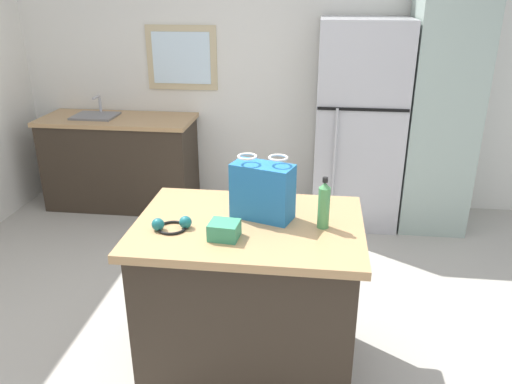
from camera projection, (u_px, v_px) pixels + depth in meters
name	position (u px, v px, depth m)	size (l,w,h in m)	color
ground	(229.00, 364.00, 2.96)	(6.15, 6.15, 0.00)	#ADA89E
back_wall	(271.00, 70.00, 4.82)	(5.02, 0.13, 2.62)	silver
kitchen_island	(249.00, 298.00, 2.78)	(1.18, 0.84, 0.92)	#33281E
refrigerator	(358.00, 125.00, 4.50)	(0.75, 0.71, 1.81)	#B7B7BC
tall_cabinet	(441.00, 104.00, 4.34)	(0.57, 0.64, 2.22)	#9EB2A8
sink_counter	(121.00, 161.00, 4.97)	(1.46, 0.61, 1.08)	#33281E
shopping_bag	(263.00, 191.00, 2.61)	(0.35, 0.24, 0.34)	#236BAD
small_box	(224.00, 230.00, 2.43)	(0.14, 0.13, 0.08)	#388E66
bottle	(324.00, 205.00, 2.51)	(0.06, 0.06, 0.27)	#4C9956
ear_defenders	(172.00, 225.00, 2.53)	(0.19, 0.19, 0.06)	black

